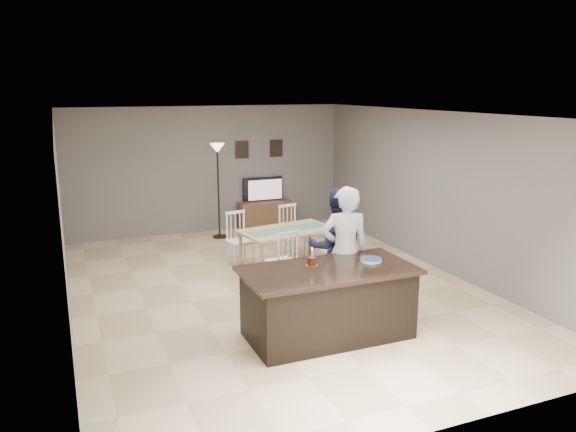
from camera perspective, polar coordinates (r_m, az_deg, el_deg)
name	(u,v)px	position (r m, az deg, el deg)	size (l,w,h in m)	color
floor	(276,290)	(8.83, -1.20, -7.48)	(8.00, 8.00, 0.00)	#D5B789
room_shell	(276,184)	(8.39, -1.25, 3.31)	(8.00, 8.00, 8.00)	slate
kitchen_island	(328,302)	(7.13, 4.09, -8.72)	(2.15, 1.10, 0.90)	black
tv_console	(265,215)	(12.54, -2.33, 0.13)	(1.20, 0.40, 0.60)	brown
television	(264,189)	(12.49, -2.46, 2.71)	(0.91, 0.12, 0.53)	black
tv_screen_glow	(265,190)	(12.41, -2.34, 2.68)	(0.78, 0.78, 0.00)	orange
picture_frames	(259,149)	(12.47, -2.93, 6.81)	(1.10, 0.02, 0.38)	black
doorway	(69,285)	(5.72, -21.39, -6.59)	(0.00, 2.10, 2.65)	black
woman	(345,252)	(7.67, 5.79, -3.62)	(0.66, 0.43, 1.81)	silver
man	(336,247)	(8.03, 4.93, -3.18)	(0.83, 0.65, 1.71)	black
birthday_cake	(312,261)	(7.05, 2.45, -4.62)	(0.15, 0.15, 0.23)	gold
plate_stack	(371,260)	(7.29, 8.44, -4.43)	(0.27, 0.27, 0.04)	white
dining_table	(288,237)	(9.50, -0.04, -2.11)	(1.78, 2.01, 0.96)	tan
floor_lamp	(218,165)	(11.60, -7.15, 5.16)	(0.29, 0.29, 1.97)	black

